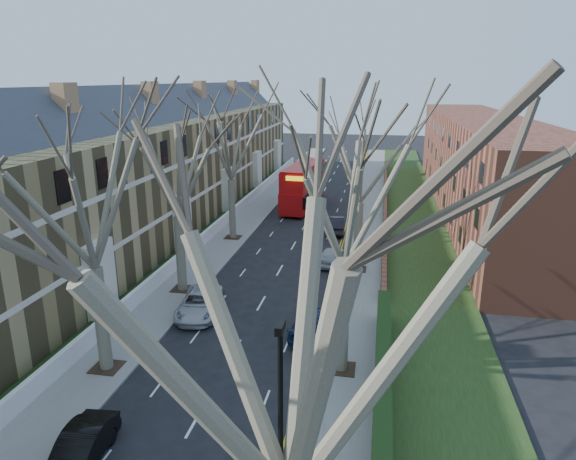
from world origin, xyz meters
The scene contains 20 objects.
pavement_left centered at (-6.00, 39.00, 0.06)m, with size 3.00×102.00×0.12m, color slate.
pavement_right centered at (6.00, 39.00, 0.06)m, with size 3.00×102.00×0.12m, color slate.
terrace_left centered at (-13.65, 31.00, 5.53)m, with size 9.70×78.00×13.60m.
flats_right centered at (17.46, 43.00, 4.98)m, with size 13.97×54.00×10.00m.
wall_hedge_right centered at (7.70, 2.00, 1.12)m, with size 0.70×24.00×1.80m.
front_wall_left centered at (-7.65, 31.00, 0.62)m, with size 0.30×78.00×1.00m.
grass_verge_right centered at (10.50, 39.00, 0.15)m, with size 6.00×102.00×0.06m.
lamp_post centered at (5.00, -3.50, 4.57)m, with size 0.18×0.50×8.11m.
tree_left_mid centered at (-5.70, 6.00, 9.56)m, with size 10.50×10.50×14.71m.
tree_left_far centered at (-5.70, 16.00, 9.24)m, with size 10.15×10.15×14.22m.
tree_left_dist centered at (-5.70, 28.00, 9.56)m, with size 10.50×10.50×14.71m.
tree_right_near centered at (5.70, -6.00, 9.86)m, with size 10.85×10.85×15.20m.
tree_right_mid centered at (5.70, 8.00, 9.56)m, with size 10.50×10.50×14.71m.
tree_right_far centered at (5.70, 22.00, 9.24)m, with size 10.15×10.15×14.22m.
double_decker_bus centered at (-1.33, 40.77, 2.32)m, with size 3.48×11.45×4.71m.
car_left_mid centered at (-3.25, -0.19, 0.68)m, with size 1.43×4.11×1.35m, color black.
car_left_far centered at (-3.32, 12.83, 0.70)m, with size 2.31×5.02×1.40m, color #ACABB1.
car_right_near centered at (3.70, 11.50, 0.66)m, with size 1.84×4.54×1.32m, color #15244C.
car_right_mid centered at (3.70, 23.06, 0.68)m, with size 1.61×4.01×1.36m, color #9A9FA3.
car_right_far centered at (3.12, 31.68, 0.78)m, with size 1.64×4.71×1.55m, color black.
Camera 1 is at (7.21, -14.37, 13.85)m, focal length 32.00 mm.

